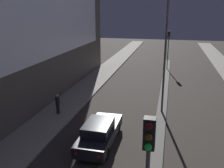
{
  "coord_description": "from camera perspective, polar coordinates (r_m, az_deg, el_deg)",
  "views": [
    {
      "loc": [
        0.42,
        -2.92,
        7.79
      ],
      "look_at": [
        -4.24,
        16.57,
        1.78
      ],
      "focal_mm": 40.0,
      "sensor_mm": 36.0,
      "label": 1
    }
  ],
  "objects": [
    {
      "name": "median_strip",
      "position": [
        23.2,
        11.64,
        -3.12
      ],
      "size": [
        0.75,
        35.9,
        0.12
      ],
      "color": "#56544F",
      "rests_on": "ground"
    },
    {
      "name": "traffic_light_near",
      "position": [
        7.21,
        8.19,
        -17.54
      ],
      "size": [
        0.32,
        0.42,
        4.98
      ],
      "color": "#4C4C51",
      "rests_on": "median_strip"
    },
    {
      "name": "traffic_light_mid",
      "position": [
        33.87,
        12.8,
        9.45
      ],
      "size": [
        0.32,
        0.42,
        4.98
      ],
      "color": "#4C4C51",
      "rests_on": "median_strip"
    },
    {
      "name": "street_lamp",
      "position": [
        18.64,
        12.32,
        11.07
      ],
      "size": [
        0.48,
        0.48,
        9.35
      ],
      "color": "#4C4C51",
      "rests_on": "median_strip"
    },
    {
      "name": "car_left_lane",
      "position": [
        15.08,
        -2.82,
        -11.01
      ],
      "size": [
        1.75,
        4.81,
        1.56
      ],
      "color": "black",
      "rests_on": "ground"
    },
    {
      "name": "pedestrian_on_left_sidewalk",
      "position": [
        19.36,
        -12.32,
        -4.37
      ],
      "size": [
        0.33,
        0.33,
        1.57
      ],
      "color": "black",
      "rests_on": "sidewalk_left"
    }
  ]
}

